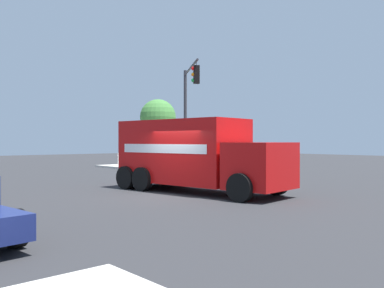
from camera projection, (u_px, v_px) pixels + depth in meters
The scene contains 7 objects.
ground_plane at pixel (170, 195), 16.21m from camera, with size 100.00×100.00×0.00m, color #2B2B2D.
sidewalk_corner_near at pixel (193, 166), 33.67m from camera, with size 11.23×11.23×0.14m, color beige.
delivery_truck at pixel (195, 155), 17.33m from camera, with size 3.59×7.80×2.98m.
traffic_light_primary at pixel (188, 103), 24.89m from camera, with size 2.87×4.20×6.41m.
pedestrian_near_corner at pixel (219, 155), 31.53m from camera, with size 0.40×0.40×1.59m.
picket_fence_run at pixel (153, 157), 37.65m from camera, with size 7.30×0.05×0.95m.
shade_tree_near at pixel (158, 118), 35.41m from camera, with size 3.04×3.04×5.49m.
Camera 1 is at (10.23, 12.59, 2.10)m, focal length 39.26 mm.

